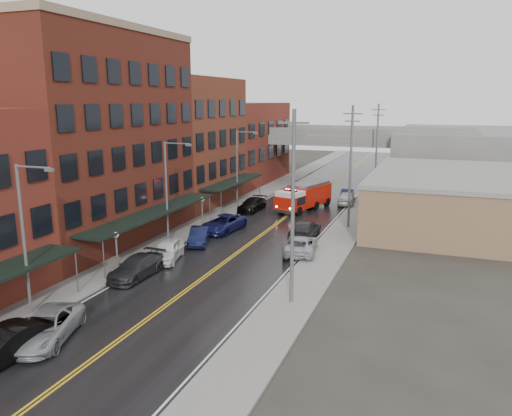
% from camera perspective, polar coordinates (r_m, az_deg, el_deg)
% --- Properties ---
extents(road, '(11.00, 160.00, 0.02)m').
position_cam_1_polar(road, '(47.51, 0.82, -2.97)').
color(road, black).
rests_on(road, ground).
extents(sidewalk_left, '(3.00, 160.00, 0.15)m').
position_cam_1_polar(sidewalk_left, '(50.32, -7.04, -2.11)').
color(sidewalk_left, slate).
rests_on(sidewalk_left, ground).
extents(sidewalk_right, '(3.00, 160.00, 0.15)m').
position_cam_1_polar(sidewalk_right, '(45.67, 9.50, -3.69)').
color(sidewalk_right, slate).
rests_on(sidewalk_right, ground).
extents(curb_left, '(0.30, 160.00, 0.15)m').
position_cam_1_polar(curb_left, '(49.60, -5.35, -2.28)').
color(curb_left, gray).
rests_on(curb_left, ground).
extents(curb_right, '(0.30, 160.00, 0.15)m').
position_cam_1_polar(curb_right, '(45.98, 7.48, -3.51)').
color(curb_right, gray).
rests_on(curb_right, ground).
extents(brick_building_b, '(9.00, 20.00, 18.00)m').
position_cam_1_polar(brick_building_b, '(46.27, -18.06, 7.34)').
color(brick_building_b, '#592517').
rests_on(brick_building_b, ground).
extents(brick_building_c, '(9.00, 15.00, 15.00)m').
position_cam_1_polar(brick_building_c, '(61.05, -7.73, 7.48)').
color(brick_building_c, brown).
rests_on(brick_building_c, ground).
extents(brick_building_far, '(9.00, 20.00, 12.00)m').
position_cam_1_polar(brick_building_far, '(77.01, -1.54, 7.44)').
color(brick_building_far, maroon).
rests_on(brick_building_far, ground).
extents(tan_building, '(14.00, 22.00, 5.00)m').
position_cam_1_polar(tan_building, '(54.14, 20.73, 0.83)').
color(tan_building, '#92724E').
rests_on(tan_building, ground).
extents(right_far_block, '(18.00, 30.00, 8.00)m').
position_cam_1_polar(right_far_block, '(83.68, 22.20, 5.56)').
color(right_far_block, slate).
rests_on(right_far_block, ground).
extents(awning_1, '(2.60, 18.00, 3.09)m').
position_cam_1_polar(awning_1, '(43.83, -11.56, -0.51)').
color(awning_1, black).
rests_on(awning_1, ground).
extents(awning_2, '(2.60, 13.00, 3.09)m').
position_cam_1_polar(awning_2, '(59.11, -2.61, 3.01)').
color(awning_2, black).
rests_on(awning_2, ground).
extents(globe_lamp_1, '(0.44, 0.44, 3.12)m').
position_cam_1_polar(globe_lamp_1, '(37.79, -15.68, -3.85)').
color(globe_lamp_1, '#59595B').
rests_on(globe_lamp_1, ground).
extents(globe_lamp_2, '(0.44, 0.44, 3.12)m').
position_cam_1_polar(globe_lamp_2, '(49.41, -6.18, 0.31)').
color(globe_lamp_2, '#59595B').
rests_on(globe_lamp_2, ground).
extents(street_lamp_0, '(2.64, 0.22, 9.00)m').
position_cam_1_polar(street_lamp_0, '(31.32, -24.78, -2.41)').
color(street_lamp_0, '#59595B').
rests_on(street_lamp_0, ground).
extents(street_lamp_1, '(2.64, 0.22, 9.00)m').
position_cam_1_polar(street_lamp_1, '(43.76, -9.94, 2.47)').
color(street_lamp_1, '#59595B').
rests_on(street_lamp_1, ground).
extents(street_lamp_2, '(2.64, 0.22, 9.00)m').
position_cam_1_polar(street_lamp_2, '(57.98, -1.97, 5.03)').
color(street_lamp_2, '#59595B').
rests_on(street_lamp_2, ground).
extents(utility_pole_0, '(1.80, 0.24, 12.00)m').
position_cam_1_polar(utility_pole_0, '(29.99, 4.23, 0.30)').
color(utility_pole_0, '#59595B').
rests_on(utility_pole_0, ground).
extents(utility_pole_1, '(1.80, 0.24, 12.00)m').
position_cam_1_polar(utility_pole_1, '(49.27, 10.76, 4.84)').
color(utility_pole_1, '#59595B').
rests_on(utility_pole_1, ground).
extents(utility_pole_2, '(1.80, 0.24, 12.00)m').
position_cam_1_polar(utility_pole_2, '(68.96, 13.62, 6.79)').
color(utility_pole_2, '#59595B').
rests_on(utility_pole_2, ground).
extents(overpass, '(40.00, 10.00, 7.50)m').
position_cam_1_polar(overpass, '(77.02, 8.89, 7.29)').
color(overpass, slate).
rests_on(overpass, ground).
extents(fire_truck, '(5.15, 8.72, 3.03)m').
position_cam_1_polar(fire_truck, '(57.64, 5.46, 1.37)').
color(fire_truck, '#B91608').
rests_on(fire_truck, ground).
extents(parked_car_left_1, '(2.10, 5.15, 1.66)m').
position_cam_1_polar(parked_car_left_1, '(27.95, -26.79, -13.84)').
color(parked_car_left_1, black).
rests_on(parked_car_left_1, ground).
extents(parked_car_left_2, '(4.12, 6.02, 1.53)m').
position_cam_1_polar(parked_car_left_2, '(29.27, -22.88, -12.42)').
color(parked_car_left_2, gray).
rests_on(parked_car_left_2, ground).
extents(parked_car_left_3, '(2.24, 5.29, 1.52)m').
position_cam_1_polar(parked_car_left_3, '(37.00, -13.50, -6.59)').
color(parked_car_left_3, '#262528').
rests_on(parked_car_left_3, ground).
extents(parked_car_left_4, '(3.07, 5.13, 1.64)m').
position_cam_1_polar(parked_car_left_4, '(40.30, -10.11, -4.78)').
color(parked_car_left_4, white).
rests_on(parked_car_left_4, ground).
extents(parked_car_left_5, '(2.94, 4.73, 1.47)m').
position_cam_1_polar(parked_car_left_5, '(44.38, -6.50, -3.18)').
color(parked_car_left_5, black).
rests_on(parked_car_left_5, ground).
extents(parked_car_left_6, '(3.29, 5.97, 1.58)m').
position_cam_1_polar(parked_car_left_6, '(48.31, -3.76, -1.78)').
color(parked_car_left_6, '#14164D').
rests_on(parked_car_left_6, ground).
extents(parked_car_left_7, '(2.26, 5.12, 1.46)m').
position_cam_1_polar(parked_car_left_7, '(57.11, -0.45, 0.39)').
color(parked_car_left_7, black).
rests_on(parked_car_left_7, ground).
extents(parked_car_right_0, '(3.29, 5.70, 1.50)m').
position_cam_1_polar(parked_car_right_0, '(41.54, 5.16, -4.22)').
color(parked_car_right_0, '#A8ABB0').
rests_on(parked_car_right_0, ground).
extents(parked_car_right_1, '(2.45, 5.62, 1.61)m').
position_cam_1_polar(parked_car_right_1, '(46.33, 5.57, -2.41)').
color(parked_car_right_1, '#27272A').
rests_on(parked_car_right_1, ground).
extents(parked_car_right_2, '(2.35, 4.90, 1.62)m').
position_cam_1_polar(parked_car_right_2, '(61.41, 10.32, 1.11)').
color(parked_car_right_2, '#B7B7B7').
rests_on(parked_car_right_2, ground).
extents(parked_car_right_3, '(1.77, 4.22, 1.36)m').
position_cam_1_polar(parked_car_right_3, '(65.11, 10.41, 1.62)').
color(parked_car_right_3, black).
rests_on(parked_car_right_3, ground).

